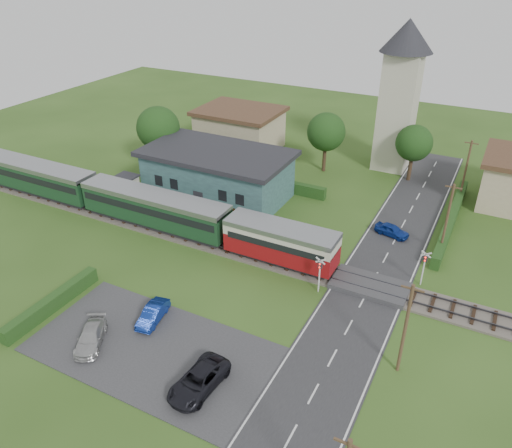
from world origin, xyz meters
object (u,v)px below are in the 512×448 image
at_px(crossing_signal_far, 424,263).
at_px(car_park_silver, 91,337).
at_px(car_on_road, 392,230).
at_px(car_park_blue, 153,314).
at_px(equipment_hut, 127,187).
at_px(car_park_dark, 199,380).
at_px(house_west, 240,129).
at_px(train, 129,201).
at_px(church_tower, 401,86).
at_px(pedestrian_far, 148,194).
at_px(pedestrian_near, 234,217).
at_px(crossing_signal_near, 320,270).
at_px(station_building, 218,173).

distance_m(crossing_signal_far, car_park_silver, 26.31).
height_order(car_on_road, car_park_blue, car_park_blue).
bearing_deg(equipment_hut, car_park_silver, -56.49).
bearing_deg(car_park_dark, car_on_road, 79.69).
height_order(equipment_hut, house_west, house_west).
relative_size(train, house_west, 4.00).
xyz_separation_m(church_tower, car_park_silver, (-10.60, -41.53, -9.56)).
distance_m(crossing_signal_far, pedestrian_far, 29.07).
bearing_deg(car_on_road, pedestrian_near, 125.97).
xyz_separation_m(crossing_signal_far, car_park_silver, (-19.20, -17.92, -1.48)).
height_order(equipment_hut, crossing_signal_near, crossing_signal_near).
bearing_deg(car_park_blue, pedestrian_near, 85.22).
bearing_deg(train, crossing_signal_near, -6.45).
bearing_deg(train, house_west, 90.25).
bearing_deg(car_park_blue, crossing_signal_near, 32.81).
height_order(equipment_hut, car_park_dark, equipment_hut).
distance_m(equipment_hut, car_park_silver, 22.49).
bearing_deg(pedestrian_near, crossing_signal_near, 158.99).
bearing_deg(car_park_silver, car_park_blue, 31.45).
height_order(crossing_signal_near, crossing_signal_far, same).
height_order(station_building, car_on_road, station_building).
height_order(train, car_park_dark, train).
relative_size(car_park_blue, car_park_silver, 0.88).
distance_m(crossing_signal_far, car_park_blue, 21.90).
distance_m(station_building, car_park_blue, 21.67).
xyz_separation_m(car_park_silver, pedestrian_far, (-9.84, 18.98, 0.64)).
distance_m(car_park_silver, pedestrian_far, 21.39).
height_order(church_tower, crossing_signal_near, church_tower).
bearing_deg(car_park_blue, house_west, 98.34).
height_order(car_park_blue, car_park_dark, car_park_dark).
bearing_deg(equipment_hut, car_on_road, 12.28).
bearing_deg(crossing_signal_far, house_west, 144.23).
bearing_deg(pedestrian_near, equipment_hut, 6.62).
bearing_deg(car_park_blue, car_park_dark, -41.05).
relative_size(church_tower, car_park_blue, 4.97).
xyz_separation_m(train, car_park_dark, (18.28, -15.43, -1.44)).
distance_m(crossing_signal_far, car_on_road, 8.09).
distance_m(train, car_park_blue, 16.43).
bearing_deg(car_park_dark, crossing_signal_far, 63.73).
distance_m(equipment_hut, car_park_dark, 28.37).
bearing_deg(station_building, car_on_road, 0.54).
xyz_separation_m(station_building, pedestrian_near, (5.27, -5.69, -1.32)).
height_order(train, car_park_blue, train).
distance_m(station_building, crossing_signal_near, 19.98).
height_order(church_tower, pedestrian_far, church_tower).
bearing_deg(pedestrian_near, crossing_signal_far, -176.69).
distance_m(train, car_park_dark, 23.96).
height_order(car_park_dark, pedestrian_near, pedestrian_near).
relative_size(crossing_signal_far, car_park_dark, 0.70).
bearing_deg(church_tower, crossing_signal_near, -87.18).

